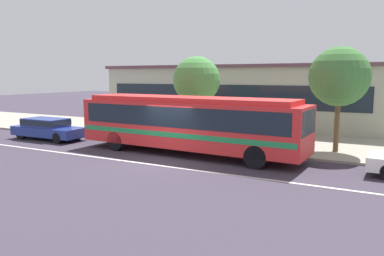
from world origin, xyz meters
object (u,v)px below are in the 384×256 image
(sedan_behind_bus, at_px, (47,128))
(pedestrian_walking_along_curb, at_px, (198,127))
(pedestrian_waiting_near_sign, at_px, (233,127))
(street_tree_mid_block, at_px, (339,77))
(pedestrian_standing_by_tree, at_px, (198,127))
(street_tree_near_stop, at_px, (197,81))
(bus_stop_sign, at_px, (260,121))
(transit_bus, at_px, (189,121))

(sedan_behind_bus, height_order, pedestrian_walking_along_curb, pedestrian_walking_along_curb)
(pedestrian_waiting_near_sign, bearing_deg, street_tree_mid_block, 6.13)
(pedestrian_standing_by_tree, distance_m, street_tree_near_stop, 3.51)
(street_tree_near_stop, bearing_deg, pedestrian_waiting_near_sign, -23.99)
(sedan_behind_bus, relative_size, pedestrian_waiting_near_sign, 2.86)
(bus_stop_sign, relative_size, street_tree_near_stop, 0.49)
(pedestrian_standing_by_tree, height_order, street_tree_near_stop, street_tree_near_stop)
(transit_bus, height_order, bus_stop_sign, transit_bus)
(pedestrian_walking_along_curb, bearing_deg, street_tree_near_stop, 119.00)
(sedan_behind_bus, bearing_deg, street_tree_mid_block, 12.99)
(pedestrian_waiting_near_sign, relative_size, street_tree_near_stop, 0.34)
(transit_bus, xyz_separation_m, pedestrian_waiting_near_sign, (1.15, 3.01, -0.56))
(transit_bus, distance_m, street_tree_near_stop, 5.04)
(sedan_behind_bus, distance_m, street_tree_near_stop, 9.58)
(sedan_behind_bus, bearing_deg, pedestrian_standing_by_tree, 14.17)
(street_tree_mid_block, bearing_deg, pedestrian_walking_along_curb, -167.06)
(bus_stop_sign, bearing_deg, sedan_behind_bus, -171.85)
(sedan_behind_bus, height_order, bus_stop_sign, bus_stop_sign)
(sedan_behind_bus, xyz_separation_m, street_tree_mid_block, (16.19, 3.74, 3.10))
(transit_bus, height_order, street_tree_mid_block, street_tree_mid_block)
(transit_bus, relative_size, street_tree_near_stop, 2.39)
(transit_bus, distance_m, pedestrian_walking_along_curb, 2.11)
(transit_bus, xyz_separation_m, pedestrian_walking_along_curb, (-0.48, 1.98, -0.56))
(pedestrian_standing_by_tree, bearing_deg, pedestrian_walking_along_curb, -65.55)
(sedan_behind_bus, bearing_deg, street_tree_near_stop, 29.26)
(pedestrian_waiting_near_sign, height_order, street_tree_near_stop, street_tree_near_stop)
(pedestrian_waiting_near_sign, distance_m, bus_stop_sign, 2.44)
(bus_stop_sign, bearing_deg, transit_bus, -151.74)
(pedestrian_waiting_near_sign, distance_m, street_tree_mid_block, 5.98)
(transit_bus, xyz_separation_m, bus_stop_sign, (3.13, 1.68, 0.01))
(transit_bus, bearing_deg, street_tree_near_stop, 112.32)
(pedestrian_walking_along_curb, height_order, street_tree_near_stop, street_tree_near_stop)
(pedestrian_standing_by_tree, xyz_separation_m, bus_stop_sign, (3.69, -0.48, 0.58))
(pedestrian_waiting_near_sign, height_order, bus_stop_sign, bus_stop_sign)
(transit_bus, bearing_deg, street_tree_mid_block, 28.98)
(sedan_behind_bus, bearing_deg, pedestrian_waiting_near_sign, 16.21)
(pedestrian_walking_along_curb, relative_size, street_tree_near_stop, 0.34)
(sedan_behind_bus, xyz_separation_m, pedestrian_walking_along_curb, (9.26, 2.14, 0.38))
(sedan_behind_bus, height_order, pedestrian_standing_by_tree, pedestrian_standing_by_tree)
(transit_bus, height_order, pedestrian_standing_by_tree, transit_bus)
(pedestrian_walking_along_curb, relative_size, bus_stop_sign, 0.70)
(bus_stop_sign, bearing_deg, street_tree_mid_block, 29.66)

